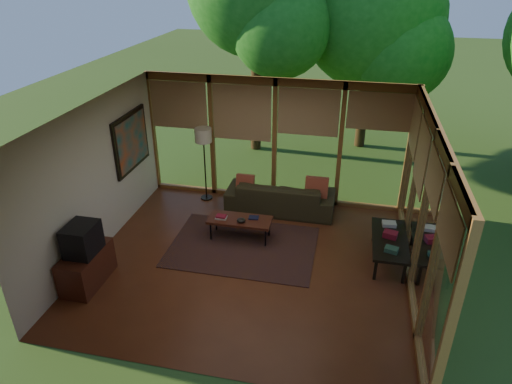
% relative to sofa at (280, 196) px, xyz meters
% --- Properties ---
extents(floor, '(5.50, 5.50, 0.00)m').
position_rel_sofa_xyz_m(floor, '(-0.23, -2.00, -0.33)').
color(floor, brown).
rests_on(floor, ground).
extents(ceiling, '(5.50, 5.50, 0.00)m').
position_rel_sofa_xyz_m(ceiling, '(-0.23, -2.00, 2.37)').
color(ceiling, silver).
rests_on(ceiling, ground).
extents(wall_left, '(0.04, 5.00, 2.70)m').
position_rel_sofa_xyz_m(wall_left, '(-2.98, -2.00, 1.02)').
color(wall_left, silver).
rests_on(wall_left, ground).
extents(wall_front, '(5.50, 0.04, 2.70)m').
position_rel_sofa_xyz_m(wall_front, '(-0.23, -4.50, 1.02)').
color(wall_front, silver).
rests_on(wall_front, ground).
extents(window_wall_back, '(5.50, 0.12, 2.70)m').
position_rel_sofa_xyz_m(window_wall_back, '(-0.23, 0.50, 1.02)').
color(window_wall_back, '#935F2D').
rests_on(window_wall_back, ground).
extents(window_wall_right, '(0.12, 5.00, 2.70)m').
position_rel_sofa_xyz_m(window_wall_right, '(2.52, -2.00, 1.02)').
color(window_wall_right, '#935F2D').
rests_on(window_wall_right, ground).
extents(tree_ne, '(3.63, 3.63, 5.28)m').
position_rel_sofa_xyz_m(tree_ne, '(1.60, 4.30, 3.13)').
color(tree_ne, '#392815').
rests_on(tree_ne, ground).
extents(rug, '(2.68, 1.90, 0.01)m').
position_rel_sofa_xyz_m(rug, '(-0.45, -1.53, -0.32)').
color(rug, brown).
rests_on(rug, floor).
extents(sofa, '(2.25, 0.89, 0.66)m').
position_rel_sofa_xyz_m(sofa, '(0.00, 0.00, 0.00)').
color(sofa, '#342F1A').
rests_on(sofa, floor).
extents(pillow_left, '(0.38, 0.20, 0.40)m').
position_rel_sofa_xyz_m(pillow_left, '(-0.75, -0.05, 0.24)').
color(pillow_left, maroon).
rests_on(pillow_left, sofa).
extents(pillow_right, '(0.46, 0.25, 0.49)m').
position_rel_sofa_xyz_m(pillow_right, '(0.75, -0.05, 0.28)').
color(pillow_right, maroon).
rests_on(pillow_right, sofa).
extents(ct_book_lower, '(0.22, 0.17, 0.03)m').
position_rel_sofa_xyz_m(ct_book_lower, '(-0.92, -1.30, 0.11)').
color(ct_book_lower, beige).
rests_on(ct_book_lower, coffee_table).
extents(ct_book_upper, '(0.19, 0.15, 0.03)m').
position_rel_sofa_xyz_m(ct_book_upper, '(-0.92, -1.30, 0.14)').
color(ct_book_upper, maroon).
rests_on(ct_book_upper, coffee_table).
extents(ct_book_side, '(0.20, 0.15, 0.03)m').
position_rel_sofa_xyz_m(ct_book_side, '(-0.32, -1.17, 0.11)').
color(ct_book_side, black).
rests_on(ct_book_side, coffee_table).
extents(ct_bowl, '(0.16, 0.16, 0.07)m').
position_rel_sofa_xyz_m(ct_bowl, '(-0.52, -1.35, 0.13)').
color(ct_bowl, black).
rests_on(ct_bowl, coffee_table).
extents(media_cabinet, '(0.50, 1.00, 0.60)m').
position_rel_sofa_xyz_m(media_cabinet, '(-2.70, -3.08, -0.03)').
color(media_cabinet, '#4F2115').
rests_on(media_cabinet, floor).
extents(television, '(0.45, 0.55, 0.50)m').
position_rel_sofa_xyz_m(television, '(-2.68, -3.08, 0.52)').
color(television, black).
rests_on(television, media_cabinet).
extents(console_book_a, '(0.25, 0.21, 0.08)m').
position_rel_sofa_xyz_m(console_book_a, '(2.17, -1.81, 0.16)').
color(console_book_a, '#2D4F3F').
rests_on(console_book_a, side_console).
extents(console_book_b, '(0.27, 0.23, 0.11)m').
position_rel_sofa_xyz_m(console_book_b, '(2.17, -1.36, 0.18)').
color(console_book_b, maroon).
rests_on(console_book_b, side_console).
extents(console_book_c, '(0.26, 0.20, 0.07)m').
position_rel_sofa_xyz_m(console_book_c, '(2.17, -0.96, 0.16)').
color(console_book_c, beige).
rests_on(console_book_c, side_console).
extents(floor_lamp, '(0.36, 0.36, 1.65)m').
position_rel_sofa_xyz_m(floor_lamp, '(-1.70, 0.18, 1.08)').
color(floor_lamp, black).
rests_on(floor_lamp, floor).
extents(coffee_table, '(1.20, 0.50, 0.43)m').
position_rel_sofa_xyz_m(coffee_table, '(-0.57, -1.25, 0.06)').
color(coffee_table, '#4F2115').
rests_on(coffee_table, floor).
extents(side_console, '(0.60, 1.40, 0.46)m').
position_rel_sofa_xyz_m(side_console, '(2.17, -1.41, 0.08)').
color(side_console, black).
rests_on(side_console, floor).
extents(wall_painting, '(0.06, 1.35, 1.15)m').
position_rel_sofa_xyz_m(wall_painting, '(-2.95, -0.60, 1.22)').
color(wall_painting, black).
rests_on(wall_painting, wall_left).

